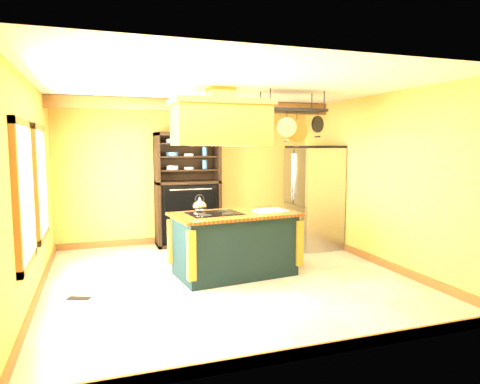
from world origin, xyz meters
TOP-DOWN VIEW (x-y plane):
  - floor at (0.00, 0.00)m, footprint 5.00×5.00m
  - ceiling at (0.00, 0.00)m, footprint 5.00×5.00m
  - wall_back at (0.00, 2.50)m, footprint 5.00×0.02m
  - wall_front at (0.00, -2.50)m, footprint 5.00×0.02m
  - wall_left at (-2.50, 0.00)m, footprint 0.02×5.00m
  - wall_right at (2.50, 0.00)m, footprint 0.02×5.00m
  - ceiling_beam at (0.00, 1.70)m, footprint 5.00×0.15m
  - window_near at (-2.47, -0.80)m, footprint 0.06×1.06m
  - window_far at (-2.47, 0.60)m, footprint 0.06×1.06m
  - kitchen_island at (0.15, 0.11)m, footprint 1.90×1.21m
  - range_hood at (-0.05, 0.11)m, footprint 1.40×0.79m
  - pot_rack at (1.05, 0.11)m, footprint 1.01×0.48m
  - refrigerator at (2.08, 1.32)m, footprint 0.80×0.95m
  - hutch at (-0.10, 2.27)m, footprint 1.21×0.55m
  - floor_register at (-2.00, -0.23)m, footprint 0.30×0.22m

SIDE VIEW (x-z plane):
  - floor at x=0.00m, z-range 0.00..0.00m
  - floor_register at x=-2.00m, z-range 0.00..0.01m
  - kitchen_island at x=0.15m, z-range -0.09..1.02m
  - hutch at x=-0.10m, z-range -0.23..1.90m
  - refrigerator at x=2.08m, z-range -0.02..1.83m
  - wall_back at x=0.00m, z-range 0.00..2.70m
  - wall_front at x=0.00m, z-range 0.00..2.70m
  - wall_left at x=-2.50m, z-range 0.00..2.70m
  - wall_right at x=2.50m, z-range 0.00..2.70m
  - window_near at x=-2.47m, z-range 0.62..2.18m
  - window_far at x=-2.47m, z-range 0.62..2.18m
  - range_hood at x=-0.05m, z-range 1.84..2.64m
  - pot_rack at x=1.05m, z-range 1.95..2.70m
  - ceiling_beam at x=0.00m, z-range 2.49..2.69m
  - ceiling at x=0.00m, z-range 2.70..2.70m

